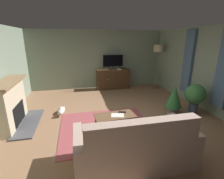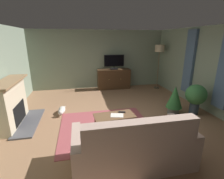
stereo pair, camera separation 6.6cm
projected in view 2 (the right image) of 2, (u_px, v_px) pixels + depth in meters
The scene contains 16 objects.
ground_plane at pixel (116, 123), 4.56m from camera, with size 6.48×7.55×0.04m, color #936B4C.
wall_back at pixel (99, 60), 7.47m from camera, with size 6.48×0.10×2.56m, color gray.
wall_right_with_window at pixel (218, 72), 4.74m from camera, with size 0.10×7.55×2.56m, color gray.
curtain_panel_far at pixel (189, 62), 5.78m from camera, with size 0.10×0.44×2.15m, color slate.
rug_central at pixel (106, 127), 4.26m from camera, with size 2.32×2.08×0.01m, color #9E474C.
fireplace at pixel (12, 104), 4.27m from camera, with size 0.83×1.62×1.19m.
tv_cabinet at pixel (114, 79), 7.52m from camera, with size 1.45×0.49×0.88m.
television at pixel (114, 62), 7.23m from camera, with size 0.88×0.20×0.64m.
coffee_table at pixel (114, 117), 3.93m from camera, with size 0.99×0.55×0.46m.
tv_remote at pixel (122, 112), 4.05m from camera, with size 0.17×0.05×0.02m, color black.
folded_newspaper at pixel (117, 115), 3.90m from camera, with size 0.30×0.22×0.01m, color silver.
sofa_floral at pixel (133, 148), 2.91m from camera, with size 2.10×0.93×1.03m.
potted_plant_on_hearth_side at pixel (196, 96), 4.89m from camera, with size 0.60×0.60×0.91m.
potted_plant_leafy_by_curtain at pixel (175, 99), 4.93m from camera, with size 0.47×0.47×0.86m.
cat at pixel (62, 110), 5.03m from camera, with size 0.22×0.75×0.22m.
floor_lamp at pixel (160, 51), 7.17m from camera, with size 0.40×0.40×1.94m.
Camera 2 is at (-0.92, -3.98, 2.19)m, focal length 26.61 mm.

